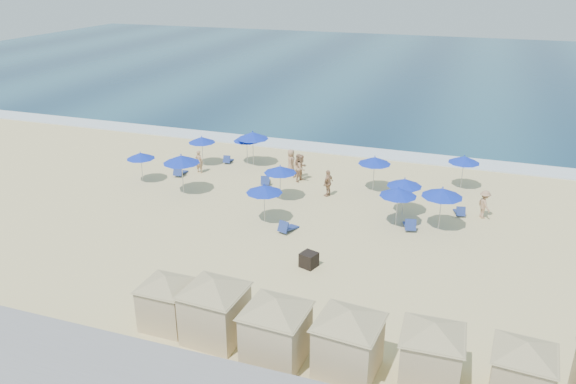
# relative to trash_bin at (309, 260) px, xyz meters

# --- Properties ---
(ground) EXTENTS (160.00, 160.00, 0.00)m
(ground) POSITION_rel_trash_bin_xyz_m (-1.32, 2.98, -0.37)
(ground) COLOR beige
(ground) RESTS_ON ground
(ocean) EXTENTS (160.00, 80.00, 0.06)m
(ocean) POSITION_rel_trash_bin_xyz_m (-1.32, 57.98, -0.34)
(ocean) COLOR #0D304C
(ocean) RESTS_ON ground
(surf_line) EXTENTS (160.00, 2.50, 0.08)m
(surf_line) POSITION_rel_trash_bin_xyz_m (-1.32, 18.48, -0.33)
(surf_line) COLOR white
(surf_line) RESTS_ON ground
(trash_bin) EXTENTS (0.93, 0.93, 0.74)m
(trash_bin) POSITION_rel_trash_bin_xyz_m (0.00, 0.00, 0.00)
(trash_bin) COLOR black
(trash_bin) RESTS_ON ground
(cabana_0) EXTENTS (4.05, 4.05, 2.54)m
(cabana_0) POSITION_rel_trash_bin_xyz_m (-4.02, -6.46, 1.09)
(cabana_0) COLOR #CBB48B
(cabana_0) RESTS_ON ground
(cabana_1) EXTENTS (4.68, 4.68, 2.94)m
(cabana_1) POSITION_rel_trash_bin_xyz_m (-1.81, -6.58, 1.32)
(cabana_1) COLOR #CBB48B
(cabana_1) RESTS_ON ground
(cabana_2) EXTENTS (4.64, 4.64, 2.91)m
(cabana_2) POSITION_rel_trash_bin_xyz_m (0.90, -7.01, 1.30)
(cabana_2) COLOR #CBB48B
(cabana_2) RESTS_ON ground
(cabana_3) EXTENTS (4.59, 4.59, 2.89)m
(cabana_3) POSITION_rel_trash_bin_xyz_m (3.59, -6.82, 1.29)
(cabana_3) COLOR #CBB48B
(cabana_3) RESTS_ON ground
(cabana_4) EXTENTS (4.39, 4.39, 2.76)m
(cabana_4) POSITION_rel_trash_bin_xyz_m (6.46, -6.42, 1.21)
(cabana_4) COLOR #CBB48B
(cabana_4) RESTS_ON ground
(cabana_5) EXTENTS (4.15, 4.15, 2.61)m
(cabana_5) POSITION_rel_trash_bin_xyz_m (9.43, -6.30, 1.13)
(cabana_5) COLOR #CBB48B
(cabana_5) RESTS_ON ground
(umbrella_0) EXTENTS (1.96, 1.96, 2.23)m
(umbrella_0) POSITION_rel_trash_bin_xyz_m (-11.85, 11.76, 1.57)
(umbrella_0) COLOR #A5A8AD
(umbrella_0) RESTS_ON ground
(umbrella_1) EXTENTS (1.89, 1.89, 2.15)m
(umbrella_1) POSITION_rel_trash_bin_xyz_m (-14.12, 7.30, 1.50)
(umbrella_1) COLOR #A5A8AD
(umbrella_1) RESTS_ON ground
(umbrella_2) EXTENTS (1.99, 1.99, 2.26)m
(umbrella_2) POSITION_rel_trash_bin_xyz_m (-8.87, 13.11, 1.59)
(umbrella_2) COLOR #A5A8AD
(umbrella_2) RESTS_ON ground
(umbrella_3) EXTENTS (2.35, 2.35, 2.68)m
(umbrella_3) POSITION_rel_trash_bin_xyz_m (-10.49, 6.40, 1.95)
(umbrella_3) COLOR #A5A8AD
(umbrella_3) RESTS_ON ground
(umbrella_4) EXTENTS (2.31, 2.31, 2.63)m
(umbrella_4) POSITION_rel_trash_bin_xyz_m (-8.31, 12.92, 1.91)
(umbrella_4) COLOR #A5A8AD
(umbrella_4) RESTS_ON ground
(umbrella_5) EXTENTS (2.04, 2.04, 2.32)m
(umbrella_5) POSITION_rel_trash_bin_xyz_m (-4.22, 7.49, 1.64)
(umbrella_5) COLOR #A5A8AD
(umbrella_5) RESTS_ON ground
(umbrella_6) EXTENTS (2.08, 2.08, 2.37)m
(umbrella_6) POSITION_rel_trash_bin_xyz_m (-3.93, 4.06, 1.68)
(umbrella_6) COLOR #A5A8AD
(umbrella_6) RESTS_ON ground
(umbrella_7) EXTENTS (2.12, 2.12, 2.41)m
(umbrella_7) POSITION_rel_trash_bin_xyz_m (1.01, 10.88, 1.72)
(umbrella_7) COLOR #A5A8AD
(umbrella_7) RESTS_ON ground
(umbrella_8) EXTENTS (2.09, 2.09, 2.38)m
(umbrella_8) POSITION_rel_trash_bin_xyz_m (3.29, 6.04, 1.70)
(umbrella_8) COLOR #A5A8AD
(umbrella_8) RESTS_ON ground
(umbrella_9) EXTENTS (2.03, 2.03, 2.31)m
(umbrella_9) POSITION_rel_trash_bin_xyz_m (6.43, 13.25, 1.64)
(umbrella_9) COLOR #A5A8AD
(umbrella_9) RESTS_ON ground
(umbrella_10) EXTENTS (2.04, 2.04, 2.33)m
(umbrella_10) POSITION_rel_trash_bin_xyz_m (3.39, 7.76, 1.65)
(umbrella_10) COLOR #A5A8AD
(umbrella_10) RESTS_ON ground
(umbrella_11) EXTENTS (2.26, 2.26, 2.57)m
(umbrella_11) POSITION_rel_trash_bin_xyz_m (5.62, 6.38, 1.86)
(umbrella_11) COLOR #A5A8AD
(umbrella_11) RESTS_ON ground
(beach_chair_0) EXTENTS (0.80, 1.47, 0.77)m
(beach_chair_0) POSITION_rel_trash_bin_xyz_m (-12.36, 9.23, -0.10)
(beach_chair_0) COLOR navy
(beach_chair_0) RESTS_ON ground
(beach_chair_1) EXTENTS (0.68, 1.23, 0.64)m
(beach_chair_1) POSITION_rel_trash_bin_xyz_m (-10.32, 12.82, -0.15)
(beach_chair_1) COLOR navy
(beach_chair_1) RESTS_ON ground
(beach_chair_2) EXTENTS (0.94, 1.40, 0.71)m
(beach_chair_2) POSITION_rel_trash_bin_xyz_m (-6.06, 9.60, -0.12)
(beach_chair_2) COLOR navy
(beach_chair_2) RESTS_ON ground
(beach_chair_3) EXTENTS (0.96, 1.46, 0.74)m
(beach_chair_3) POSITION_rel_trash_bin_xyz_m (-2.30, 3.31, -0.11)
(beach_chair_3) COLOR navy
(beach_chair_3) RESTS_ON ground
(beach_chair_4) EXTENTS (0.91, 1.46, 0.75)m
(beach_chair_4) POSITION_rel_trash_bin_xyz_m (4.09, 5.86, -0.11)
(beach_chair_4) COLOR navy
(beach_chair_4) RESTS_ON ground
(beach_chair_5) EXTENTS (0.78, 1.27, 0.65)m
(beach_chair_5) POSITION_rel_trash_bin_xyz_m (6.61, 8.77, -0.14)
(beach_chair_5) COLOR navy
(beach_chair_5) RESTS_ON ground
(beachgoer_0) EXTENTS (0.65, 0.48, 1.64)m
(beachgoer_0) POSITION_rel_trash_bin_xyz_m (-11.32, 10.21, 0.45)
(beachgoer_0) COLOR tan
(beachgoer_0) RESTS_ON ground
(beachgoer_1) EXTENTS (0.98, 1.10, 1.88)m
(beachgoer_1) POSITION_rel_trash_bin_xyz_m (-3.95, 11.02, 0.57)
(beachgoer_1) COLOR tan
(beachgoer_1) RESTS_ON ground
(beachgoer_2) EXTENTS (0.69, 1.10, 1.75)m
(beachgoer_2) POSITION_rel_trash_bin_xyz_m (-1.54, 9.05, 0.51)
(beachgoer_2) COLOR tan
(beachgoer_2) RESTS_ON ground
(beachgoer_3) EXTENTS (1.08, 1.26, 1.69)m
(beachgoer_3) POSITION_rel_trash_bin_xyz_m (7.92, 8.83, 0.48)
(beachgoer_3) COLOR tan
(beachgoer_3) RESTS_ON ground
(beachgoer_4) EXTENTS (0.75, 0.98, 1.79)m
(beachgoer_4) POSITION_rel_trash_bin_xyz_m (-5.10, 12.12, 0.53)
(beachgoer_4) COLOR tan
(beachgoer_4) RESTS_ON ground
(beachgoer_5) EXTENTS (0.91, 0.75, 1.74)m
(beachgoer_5) POSITION_rel_trash_bin_xyz_m (-4.31, 11.48, 0.50)
(beachgoer_5) COLOR tan
(beachgoer_5) RESTS_ON ground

